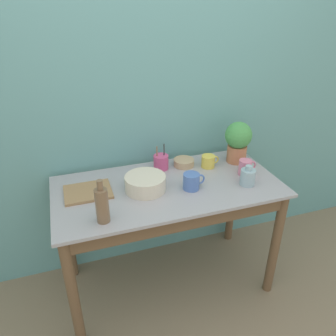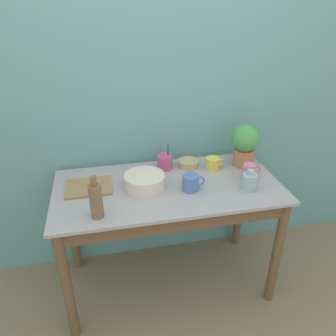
# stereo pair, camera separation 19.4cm
# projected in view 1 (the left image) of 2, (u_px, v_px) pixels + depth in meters

# --- Properties ---
(ground_plane) EXTENTS (12.00, 12.00, 0.00)m
(ground_plane) POSITION_uv_depth(u_px,v_px,m) (185.00, 319.00, 2.09)
(ground_plane) COLOR #7F7056
(wall_back) EXTENTS (6.00, 0.05, 2.40)m
(wall_back) POSITION_uv_depth(u_px,v_px,m) (149.00, 104.00, 2.15)
(wall_back) COLOR #609E9E
(wall_back) RESTS_ON ground_plane
(counter_table) EXTENTS (1.38, 0.68, 0.81)m
(counter_table) POSITION_uv_depth(u_px,v_px,m) (169.00, 208.00, 2.05)
(counter_table) COLOR brown
(counter_table) RESTS_ON ground_plane
(potted_plant) EXTENTS (0.18, 0.18, 0.29)m
(potted_plant) POSITION_uv_depth(u_px,v_px,m) (238.00, 140.00, 2.22)
(potted_plant) COLOR #B7704C
(potted_plant) RESTS_ON counter_table
(bowl_wash_large) EXTENTS (0.24, 0.24, 0.09)m
(bowl_wash_large) POSITION_uv_depth(u_px,v_px,m) (145.00, 183.00, 1.93)
(bowl_wash_large) COLOR beige
(bowl_wash_large) RESTS_ON counter_table
(bottle_tall) EXTENTS (0.07, 0.07, 0.24)m
(bottle_tall) POSITION_uv_depth(u_px,v_px,m) (102.00, 205.00, 1.64)
(bottle_tall) COLOR brown
(bottle_tall) RESTS_ON counter_table
(bottle_short) EXTENTS (0.09, 0.09, 0.13)m
(bottle_short) POSITION_uv_depth(u_px,v_px,m) (248.00, 177.00, 1.99)
(bottle_short) COLOR #93B2BC
(bottle_short) RESTS_ON counter_table
(mug_yellow) EXTENTS (0.12, 0.09, 0.08)m
(mug_yellow) POSITION_uv_depth(u_px,v_px,m) (208.00, 161.00, 2.20)
(mug_yellow) COLOR #E5CC4C
(mug_yellow) RESTS_ON counter_table
(mug_blue) EXTENTS (0.14, 0.10, 0.10)m
(mug_blue) POSITION_uv_depth(u_px,v_px,m) (192.00, 181.00, 1.94)
(mug_blue) COLOR #4C70B7
(mug_blue) RESTS_ON counter_table
(mug_pink) EXTENTS (0.12, 0.08, 0.10)m
(mug_pink) POSITION_uv_depth(u_px,v_px,m) (245.00, 167.00, 2.10)
(mug_pink) COLOR pink
(mug_pink) RESTS_ON counter_table
(bowl_small_tan) EXTENTS (0.14, 0.14, 0.05)m
(bowl_small_tan) POSITION_uv_depth(u_px,v_px,m) (184.00, 162.00, 2.22)
(bowl_small_tan) COLOR tan
(bowl_small_tan) RESTS_ON counter_table
(utensil_cup) EXTENTS (0.10, 0.10, 0.18)m
(utensil_cup) POSITION_uv_depth(u_px,v_px,m) (161.00, 162.00, 2.17)
(utensil_cup) COLOR #CC4C7F
(utensil_cup) RESTS_ON counter_table
(tray_board) EXTENTS (0.27, 0.22, 0.02)m
(tray_board) POSITION_uv_depth(u_px,v_px,m) (88.00, 192.00, 1.92)
(tray_board) COLOR #99754C
(tray_board) RESTS_ON counter_table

